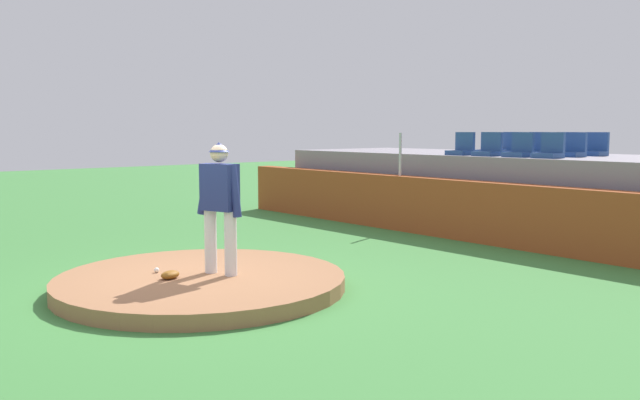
% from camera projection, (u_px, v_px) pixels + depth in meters
% --- Properties ---
extents(ground_plane, '(60.00, 60.00, 0.00)m').
position_uv_depth(ground_plane, '(202.00, 289.00, 9.15)').
color(ground_plane, '#3F843D').
extents(pitchers_mound, '(4.01, 4.01, 0.20)m').
position_uv_depth(pitchers_mound, '(202.00, 282.00, 9.14)').
color(pitchers_mound, '#9F6B47').
rests_on(pitchers_mound, ground_plane).
extents(pitcher, '(0.77, 0.41, 1.84)m').
position_uv_depth(pitcher, '(220.00, 198.00, 9.06)').
color(pitcher, silver).
rests_on(pitcher, pitchers_mound).
extents(baseball, '(0.07, 0.07, 0.07)m').
position_uv_depth(baseball, '(157.00, 270.00, 9.26)').
color(baseball, white).
rests_on(baseball, pitchers_mound).
extents(fielding_glove, '(0.30, 0.35, 0.11)m').
position_uv_depth(fielding_glove, '(170.00, 275.00, 8.88)').
color(fielding_glove, brown).
rests_on(fielding_glove, pitchers_mound).
extents(brick_barrier, '(14.46, 0.40, 1.21)m').
position_uv_depth(brick_barrier, '(474.00, 211.00, 13.06)').
color(brick_barrier, '#9E4721').
rests_on(brick_barrier, ground_plane).
extents(fence_post_left, '(0.06, 0.06, 0.95)m').
position_uv_depth(fence_post_left, '(400.00, 154.00, 14.47)').
color(fence_post_left, silver).
rests_on(fence_post_left, brick_barrier).
extents(bleacher_platform, '(12.68, 3.64, 1.67)m').
position_uv_depth(bleacher_platform, '(536.00, 193.00, 14.48)').
color(bleacher_platform, gray).
rests_on(bleacher_platform, ground_plane).
extents(stadium_chair_0, '(0.48, 0.44, 0.50)m').
position_uv_depth(stadium_chair_0, '(462.00, 148.00, 14.37)').
color(stadium_chair_0, '#284A86').
rests_on(stadium_chair_0, bleacher_platform).
extents(stadium_chair_1, '(0.48, 0.44, 0.50)m').
position_uv_depth(stadium_chair_1, '(489.00, 149.00, 13.85)').
color(stadium_chair_1, '#284A86').
rests_on(stadium_chair_1, bleacher_platform).
extents(stadium_chair_2, '(0.48, 0.44, 0.50)m').
position_uv_depth(stadium_chair_2, '(520.00, 149.00, 13.28)').
color(stadium_chair_2, '#284A86').
rests_on(stadium_chair_2, bleacher_platform).
extents(stadium_chair_3, '(0.48, 0.44, 0.50)m').
position_uv_depth(stadium_chair_3, '(550.00, 150.00, 12.78)').
color(stadium_chair_3, '#284A86').
rests_on(stadium_chair_3, bleacher_platform).
extents(stadium_chair_4, '(0.48, 0.44, 0.50)m').
position_uv_depth(stadium_chair_4, '(488.00, 147.00, 14.94)').
color(stadium_chair_4, '#284A86').
rests_on(stadium_chair_4, bleacher_platform).
extents(stadium_chair_5, '(0.48, 0.44, 0.50)m').
position_uv_depth(stadium_chair_5, '(514.00, 148.00, 14.37)').
color(stadium_chair_5, '#284A86').
rests_on(stadium_chair_5, bleacher_platform).
extents(stadium_chair_6, '(0.48, 0.44, 0.50)m').
position_uv_depth(stadium_chair_6, '(543.00, 148.00, 13.89)').
color(stadium_chair_6, '#284A86').
rests_on(stadium_chair_6, bleacher_platform).
extents(stadium_chair_7, '(0.48, 0.44, 0.50)m').
position_uv_depth(stadium_chair_7, '(572.00, 149.00, 13.35)').
color(stadium_chair_7, '#284A86').
rests_on(stadium_chair_7, bleacher_platform).
extents(stadium_chair_8, '(0.48, 0.44, 0.50)m').
position_uv_depth(stadium_chair_8, '(510.00, 147.00, 15.52)').
color(stadium_chair_8, '#284A86').
rests_on(stadium_chair_8, bleacher_platform).
extents(stadium_chair_9, '(0.48, 0.44, 0.50)m').
position_uv_depth(stadium_chair_9, '(536.00, 147.00, 15.00)').
color(stadium_chair_9, '#284A86').
rests_on(stadium_chair_9, bleacher_platform).
extents(stadium_chair_10, '(0.48, 0.44, 0.50)m').
position_uv_depth(stadium_chair_10, '(565.00, 148.00, 14.42)').
color(stadium_chair_10, '#284A86').
rests_on(stadium_chair_10, bleacher_platform).
extents(stadium_chair_11, '(0.48, 0.44, 0.50)m').
position_uv_depth(stadium_chair_11, '(595.00, 148.00, 13.90)').
color(stadium_chair_11, '#284A86').
rests_on(stadium_chair_11, bleacher_platform).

